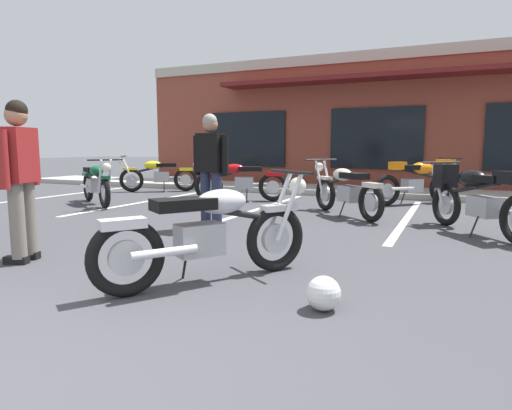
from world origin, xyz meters
TOP-DOWN VIEW (x-y plane):
  - ground_plane at (0.00, 3.39)m, footprint 80.00×80.00m
  - sidewalk_kerb at (0.00, 10.39)m, footprint 22.00×1.80m
  - brick_storefront_building at (0.00, 14.56)m, footprint 14.95×6.57m
  - painted_stall_lines at (0.00, 6.79)m, footprint 13.91×4.80m
  - motorcycle_foreground_classic at (0.14, 2.27)m, footprint 1.41×1.83m
  - motorcycle_red_sportbike at (-5.27, 8.74)m, footprint 1.86×1.36m
  - motorcycle_black_cruiser at (0.36, 6.60)m, footprint 1.66×1.64m
  - motorcycle_blue_standard at (-2.30, 7.76)m, footprint 2.01×1.08m
  - motorcycle_green_cafe_racer at (-4.76, 5.94)m, footprint 1.85×1.39m
  - motorcycle_orange_scrambler at (2.34, 5.77)m, footprint 1.46×1.80m
  - motorcycle_cream_vintage at (1.41, 8.86)m, footprint 1.64×1.67m
  - person_in_black_shirt at (-2.00, 2.09)m, footprint 0.37×0.60m
  - person_by_back_row at (-1.15, 4.52)m, footprint 0.61×0.30m
  - helmet_on_pavement at (1.25, 2.02)m, footprint 0.26×0.26m

SIDE VIEW (x-z plane):
  - ground_plane at x=0.00m, z-range 0.00..0.00m
  - painted_stall_lines at x=0.00m, z-range 0.00..0.01m
  - sidewalk_kerb at x=0.00m, z-range 0.00..0.14m
  - helmet_on_pavement at x=1.25m, z-range 0.00..0.26m
  - motorcycle_foreground_classic at x=0.14m, z-range -0.03..0.95m
  - motorcycle_red_sportbike at x=-5.27m, z-range -0.03..0.95m
  - motorcycle_black_cruiser at x=0.36m, z-range -0.03..0.95m
  - motorcycle_blue_standard at x=-2.30m, z-range -0.03..0.95m
  - motorcycle_green_cafe_racer at x=-4.76m, z-range -0.03..0.95m
  - motorcycle_orange_scrambler at x=2.34m, z-range 0.04..1.02m
  - motorcycle_cream_vintage at x=1.41m, z-range 0.04..1.02m
  - person_in_black_shirt at x=-2.00m, z-range 0.11..1.79m
  - person_by_back_row at x=-1.15m, z-range 0.11..1.79m
  - brick_storefront_building at x=0.00m, z-range 0.00..3.87m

